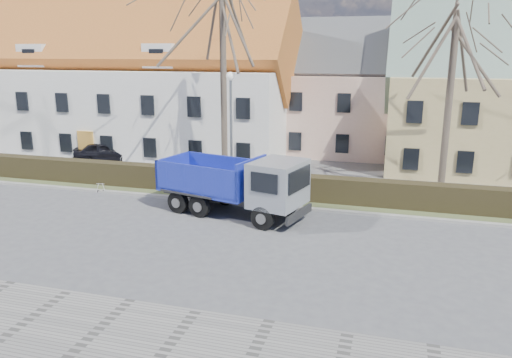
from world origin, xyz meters
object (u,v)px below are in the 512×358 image
(parked_car_a, at_px, (106,152))
(streetlight, at_px, (231,132))
(cart_frame, at_px, (97,187))
(dump_truck, at_px, (228,183))

(parked_car_a, bearing_deg, streetlight, -133.67)
(streetlight, bearing_deg, cart_frame, -159.83)
(cart_frame, distance_m, parked_car_a, 7.83)
(dump_truck, height_order, parked_car_a, dump_truck)
(dump_truck, relative_size, cart_frame, 11.58)
(streetlight, distance_m, parked_car_a, 11.78)
(dump_truck, bearing_deg, streetlight, 120.02)
(streetlight, bearing_deg, dump_truck, -74.03)
(dump_truck, relative_size, parked_car_a, 1.72)
(dump_truck, height_order, cart_frame, dump_truck)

